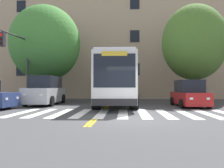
{
  "coord_description": "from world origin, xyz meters",
  "views": [
    {
      "loc": [
        -0.17,
        -9.51,
        1.39
      ],
      "look_at": [
        -1.31,
        6.65,
        1.62
      ],
      "focal_mm": 35.0,
      "sensor_mm": 36.0,
      "label": 1
    }
  ],
  "objects_px": {
    "car_silver_near_lane": "(46,91)",
    "car_red_far_lane": "(189,94)",
    "street_tree_curbside_large": "(194,43)",
    "car_teal_behind_bus": "(126,92)",
    "city_bus": "(116,80)",
    "street_tree_curbside_small": "(45,44)",
    "traffic_light_far_corner": "(18,56)"
  },
  "relations": [
    {
      "from": "street_tree_curbside_small",
      "to": "city_bus",
      "type": "bearing_deg",
      "value": -26.7
    },
    {
      "from": "city_bus",
      "to": "car_red_far_lane",
      "type": "xyz_separation_m",
      "value": [
        5.27,
        -1.29,
        -1.05
      ]
    },
    {
      "from": "city_bus",
      "to": "car_silver_near_lane",
      "type": "bearing_deg",
      "value": -176.3
    },
    {
      "from": "traffic_light_far_corner",
      "to": "street_tree_curbside_small",
      "type": "relative_size",
      "value": 0.61
    },
    {
      "from": "car_teal_behind_bus",
      "to": "street_tree_curbside_large",
      "type": "xyz_separation_m",
      "value": [
        6.21,
        -7.84,
        4.65
      ]
    },
    {
      "from": "car_teal_behind_bus",
      "to": "traffic_light_far_corner",
      "type": "distance_m",
      "value": 14.57
    },
    {
      "from": "city_bus",
      "to": "car_teal_behind_bus",
      "type": "xyz_separation_m",
      "value": [
        0.73,
        10.91,
        -1.14
      ]
    },
    {
      "from": "car_red_far_lane",
      "to": "street_tree_curbside_large",
      "type": "relative_size",
      "value": 0.47
    },
    {
      "from": "car_silver_near_lane",
      "to": "street_tree_curbside_large",
      "type": "bearing_deg",
      "value": 15.34
    },
    {
      "from": "car_silver_near_lane",
      "to": "traffic_light_far_corner",
      "type": "xyz_separation_m",
      "value": [
        -2.21,
        -0.17,
        2.82
      ]
    },
    {
      "from": "car_silver_near_lane",
      "to": "street_tree_curbside_small",
      "type": "distance_m",
      "value": 6.25
    },
    {
      "from": "street_tree_curbside_large",
      "to": "street_tree_curbside_small",
      "type": "height_order",
      "value": "street_tree_curbside_small"
    },
    {
      "from": "car_red_far_lane",
      "to": "traffic_light_far_corner",
      "type": "height_order",
      "value": "traffic_light_far_corner"
    },
    {
      "from": "car_teal_behind_bus",
      "to": "car_red_far_lane",
      "type": "bearing_deg",
      "value": -69.54
    },
    {
      "from": "city_bus",
      "to": "street_tree_curbside_small",
      "type": "relative_size",
      "value": 1.28
    },
    {
      "from": "traffic_light_far_corner",
      "to": "street_tree_curbside_small",
      "type": "bearing_deg",
      "value": 81.33
    },
    {
      "from": "city_bus",
      "to": "traffic_light_far_corner",
      "type": "xyz_separation_m",
      "value": [
        -7.75,
        -0.52,
        1.97
      ]
    },
    {
      "from": "street_tree_curbside_large",
      "to": "car_red_far_lane",
      "type": "bearing_deg",
      "value": -110.95
    },
    {
      "from": "city_bus",
      "to": "car_teal_behind_bus",
      "type": "relative_size",
      "value": 2.52
    },
    {
      "from": "car_teal_behind_bus",
      "to": "street_tree_curbside_small",
      "type": "bearing_deg",
      "value": -136.98
    },
    {
      "from": "car_red_far_lane",
      "to": "car_teal_behind_bus",
      "type": "distance_m",
      "value": 13.01
    },
    {
      "from": "city_bus",
      "to": "street_tree_curbside_large",
      "type": "xyz_separation_m",
      "value": [
        6.94,
        3.07,
        3.51
      ]
    },
    {
      "from": "street_tree_curbside_large",
      "to": "car_teal_behind_bus",
      "type": "bearing_deg",
      "value": 128.4
    },
    {
      "from": "street_tree_curbside_small",
      "to": "street_tree_curbside_large",
      "type": "bearing_deg",
      "value": -2.11
    },
    {
      "from": "traffic_light_far_corner",
      "to": "car_silver_near_lane",
      "type": "bearing_deg",
      "value": 4.3
    },
    {
      "from": "car_red_far_lane",
      "to": "street_tree_curbside_small",
      "type": "xyz_separation_m",
      "value": [
        -12.4,
        4.87,
        4.79
      ]
    },
    {
      "from": "city_bus",
      "to": "street_tree_curbside_large",
      "type": "distance_m",
      "value": 8.36
    },
    {
      "from": "car_silver_near_lane",
      "to": "car_red_far_lane",
      "type": "xyz_separation_m",
      "value": [
        10.82,
        -0.93,
        -0.2
      ]
    },
    {
      "from": "car_silver_near_lane",
      "to": "car_red_far_lane",
      "type": "relative_size",
      "value": 1.26
    },
    {
      "from": "street_tree_curbside_large",
      "to": "street_tree_curbside_small",
      "type": "bearing_deg",
      "value": 177.89
    },
    {
      "from": "city_bus",
      "to": "car_silver_near_lane",
      "type": "xyz_separation_m",
      "value": [
        -5.54,
        -0.36,
        -0.85
      ]
    },
    {
      "from": "street_tree_curbside_small",
      "to": "traffic_light_far_corner",
      "type": "bearing_deg",
      "value": -98.67
    }
  ]
}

